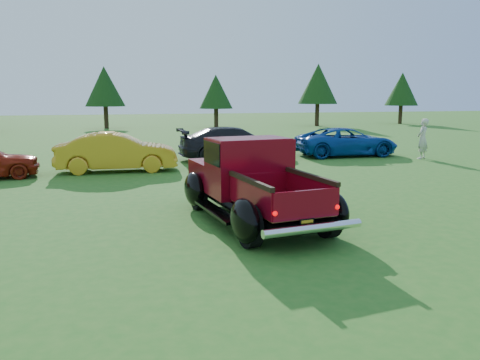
{
  "coord_description": "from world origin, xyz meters",
  "views": [
    {
      "loc": [
        -2.02,
        -9.13,
        2.71
      ],
      "look_at": [
        0.39,
        0.2,
        0.95
      ],
      "focal_mm": 35.0,
      "sensor_mm": 36.0,
      "label": 1
    }
  ],
  "objects_px": {
    "pickup_truck": "(249,180)",
    "tree_mid_right": "(216,92)",
    "tree_far_east": "(402,89)",
    "show_car_yellow": "(117,152)",
    "spectator": "(423,139)",
    "show_car_blue": "(347,142)",
    "show_car_grey": "(235,143)",
    "tree_east": "(318,84)",
    "tree_mid_left": "(105,87)"
  },
  "relations": [
    {
      "from": "pickup_truck",
      "to": "show_car_blue",
      "type": "distance_m",
      "value": 11.79
    },
    {
      "from": "tree_mid_right",
      "to": "show_car_blue",
      "type": "distance_m",
      "value": 20.21
    },
    {
      "from": "tree_east",
      "to": "show_car_blue",
      "type": "bearing_deg",
      "value": -110.04
    },
    {
      "from": "tree_mid_left",
      "to": "show_car_blue",
      "type": "bearing_deg",
      "value": -62.57
    },
    {
      "from": "tree_mid_left",
      "to": "tree_east",
      "type": "bearing_deg",
      "value": -4.76
    },
    {
      "from": "pickup_truck",
      "to": "show_car_blue",
      "type": "height_order",
      "value": "pickup_truck"
    },
    {
      "from": "tree_mid_left",
      "to": "tree_east",
      "type": "xyz_separation_m",
      "value": [
        18.0,
        -1.5,
        0.27
      ]
    },
    {
      "from": "tree_east",
      "to": "pickup_truck",
      "type": "xyz_separation_m",
      "value": [
        -14.29,
        -28.83,
        -2.81
      ]
    },
    {
      "from": "tree_mid_left",
      "to": "tree_mid_right",
      "type": "xyz_separation_m",
      "value": [
        9.0,
        -1.0,
        -0.41
      ]
    },
    {
      "from": "tree_east",
      "to": "show_car_grey",
      "type": "relative_size",
      "value": 1.13
    },
    {
      "from": "show_car_grey",
      "to": "spectator",
      "type": "height_order",
      "value": "spectator"
    },
    {
      "from": "show_car_yellow",
      "to": "show_car_grey",
      "type": "xyz_separation_m",
      "value": [
        4.83,
        1.97,
        -0.0
      ]
    },
    {
      "from": "tree_far_east",
      "to": "pickup_truck",
      "type": "distance_m",
      "value": 37.92
    },
    {
      "from": "show_car_blue",
      "to": "show_car_grey",
      "type": "bearing_deg",
      "value": 91.35
    },
    {
      "from": "tree_mid_left",
      "to": "spectator",
      "type": "height_order",
      "value": "tree_mid_left"
    },
    {
      "from": "tree_far_east",
      "to": "show_car_blue",
      "type": "bearing_deg",
      "value": -128.18
    },
    {
      "from": "spectator",
      "to": "tree_east",
      "type": "bearing_deg",
      "value": -136.15
    },
    {
      "from": "tree_mid_left",
      "to": "show_car_grey",
      "type": "xyz_separation_m",
      "value": [
        5.71,
        -20.95,
        -2.69
      ]
    },
    {
      "from": "tree_far_east",
      "to": "pickup_truck",
      "type": "bearing_deg",
      "value": -127.98
    },
    {
      "from": "pickup_truck",
      "to": "tree_mid_right",
      "type": "bearing_deg",
      "value": 71.95
    },
    {
      "from": "tree_far_east",
      "to": "show_car_grey",
      "type": "xyz_separation_m",
      "value": [
        -21.29,
        -20.45,
        -2.55
      ]
    },
    {
      "from": "show_car_blue",
      "to": "spectator",
      "type": "distance_m",
      "value": 3.19
    },
    {
      "from": "tree_far_east",
      "to": "show_car_yellow",
      "type": "distance_m",
      "value": 34.52
    },
    {
      "from": "pickup_truck",
      "to": "show_car_yellow",
      "type": "xyz_separation_m",
      "value": [
        -2.84,
        7.41,
        -0.16
      ]
    },
    {
      "from": "tree_far_east",
      "to": "show_car_yellow",
      "type": "relative_size",
      "value": 1.14
    },
    {
      "from": "show_car_yellow",
      "to": "spectator",
      "type": "xyz_separation_m",
      "value": [
        12.65,
        0.16,
        0.17
      ]
    },
    {
      "from": "tree_mid_right",
      "to": "show_car_blue",
      "type": "relative_size",
      "value": 0.97
    },
    {
      "from": "show_car_blue",
      "to": "tree_far_east",
      "type": "bearing_deg",
      "value": -36.44
    },
    {
      "from": "tree_far_east",
      "to": "show_car_blue",
      "type": "relative_size",
      "value": 1.06
    },
    {
      "from": "show_car_grey",
      "to": "show_car_blue",
      "type": "relative_size",
      "value": 1.05
    },
    {
      "from": "show_car_blue",
      "to": "tree_mid_left",
      "type": "bearing_deg",
      "value": 29.17
    },
    {
      "from": "show_car_grey",
      "to": "tree_east",
      "type": "bearing_deg",
      "value": -33.02
    },
    {
      "from": "show_car_yellow",
      "to": "show_car_blue",
      "type": "relative_size",
      "value": 0.93
    },
    {
      "from": "tree_east",
      "to": "show_car_blue",
      "type": "distance_m",
      "value": 20.96
    },
    {
      "from": "tree_mid_left",
      "to": "tree_east",
      "type": "relative_size",
      "value": 0.93
    },
    {
      "from": "spectator",
      "to": "show_car_yellow",
      "type": "bearing_deg",
      "value": -33.56
    },
    {
      "from": "tree_mid_right",
      "to": "show_car_blue",
      "type": "height_order",
      "value": "tree_mid_right"
    },
    {
      "from": "tree_east",
      "to": "tree_mid_right",
      "type": "bearing_deg",
      "value": 176.82
    },
    {
      "from": "tree_east",
      "to": "show_car_grey",
      "type": "xyz_separation_m",
      "value": [
        -12.29,
        -19.45,
        -2.96
      ]
    },
    {
      "from": "spectator",
      "to": "show_car_blue",
      "type": "bearing_deg",
      "value": -68.36
    },
    {
      "from": "tree_mid_right",
      "to": "spectator",
      "type": "distance_m",
      "value": 22.33
    },
    {
      "from": "tree_east",
      "to": "show_car_yellow",
      "type": "xyz_separation_m",
      "value": [
        -17.13,
        -21.42,
        -2.96
      ]
    },
    {
      "from": "pickup_truck",
      "to": "tree_far_east",
      "type": "bearing_deg",
      "value": 44.19
    },
    {
      "from": "tree_far_east",
      "to": "show_car_grey",
      "type": "bearing_deg",
      "value": -136.16
    },
    {
      "from": "tree_mid_left",
      "to": "pickup_truck",
      "type": "distance_m",
      "value": 30.66
    },
    {
      "from": "show_car_yellow",
      "to": "pickup_truck",
      "type": "bearing_deg",
      "value": -156.32
    },
    {
      "from": "tree_far_east",
      "to": "show_car_blue",
      "type": "height_order",
      "value": "tree_far_east"
    },
    {
      "from": "tree_mid_right",
      "to": "pickup_truck",
      "type": "height_order",
      "value": "tree_mid_right"
    },
    {
      "from": "show_car_blue",
      "to": "spectator",
      "type": "bearing_deg",
      "value": -122.35
    },
    {
      "from": "tree_mid_left",
      "to": "tree_far_east",
      "type": "height_order",
      "value": "tree_mid_left"
    }
  ]
}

